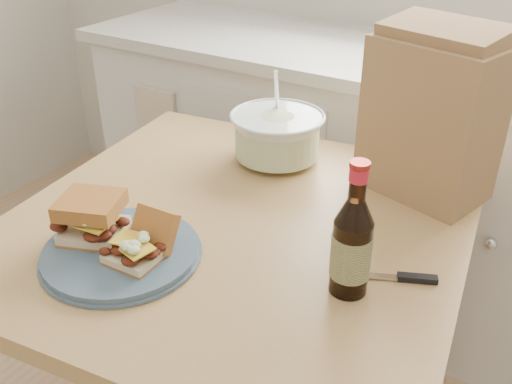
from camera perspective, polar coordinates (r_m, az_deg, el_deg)
The scene contains 9 objects.
cabinet_run at distance 2.07m, azimuth 15.81°, elevation 0.01°, with size 2.50×0.64×0.94m.
dining_table at distance 1.30m, azimuth -1.85°, elevation -7.12°, with size 1.06×1.06×0.79m.
plate at distance 1.15m, azimuth -13.33°, elevation -5.89°, with size 0.30×0.30×0.02m, color #455D70.
sandwich_left at distance 1.17m, azimuth -16.08°, elevation -2.41°, with size 0.15×0.14×0.09m.
sandwich_right at distance 1.10m, azimuth -11.46°, elevation -5.01°, with size 0.10×0.13×0.08m.
coleslaw_bowl at distance 1.46m, azimuth 2.12°, elevation 5.44°, with size 0.24×0.24×0.24m.
beer_bottle at distance 1.00m, azimuth 9.56°, elevation -5.27°, with size 0.07×0.07×0.26m.
knife at distance 1.10m, azimuth 14.64°, elevation -8.28°, with size 0.17×0.09×0.01m.
paper_bag at distance 1.33m, azimuth 17.12°, elevation 6.93°, with size 0.27×0.18×0.35m, color #9B714B.
Camera 1 is at (0.43, -0.07, 1.46)m, focal length 40.00 mm.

